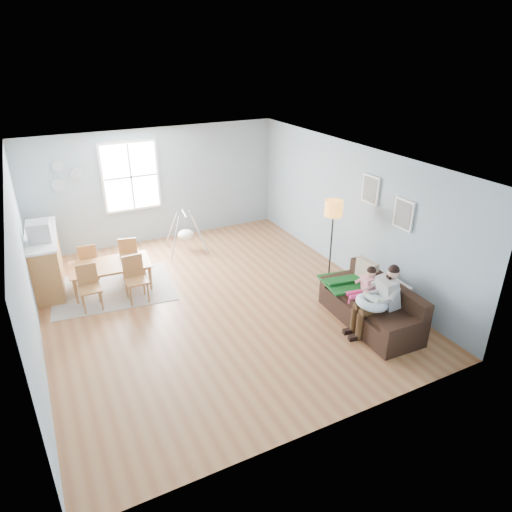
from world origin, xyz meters
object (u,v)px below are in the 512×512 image
monitor (39,232)px  toddler (365,285)px  sofa (373,308)px  floor_lamp (333,215)px  baby_swing (186,234)px  chair_sw (89,285)px  chair_nw (88,260)px  chair_se (135,276)px  counter (45,259)px  father (379,298)px  chair_ne (129,253)px  storage_cube (392,299)px  dining_table (112,277)px

monitor → toddler: bearing=-35.8°
sofa → toddler: bearing=109.0°
floor_lamp → baby_swing: size_ratio=1.67×
chair_sw → chair_nw: chair_sw is taller
monitor → chair_nw: bearing=14.0°
floor_lamp → monitor: (-5.10, 2.08, -0.15)m
sofa → chair_se: 4.35m
counter → chair_sw: bearing=-64.6°
sofa → chair_se: (-3.45, 2.64, 0.22)m
father → chair_se: (-3.31, 2.91, -0.17)m
chair_nw → monitor: 1.15m
chair_ne → baby_swing: bearing=23.1°
chair_ne → chair_sw: bearing=-132.8°
monitor → storage_cube: bearing=-33.5°
dining_table → monitor: size_ratio=3.59×
chair_sw → chair_se: size_ratio=0.95×
floor_lamp → chair_nw: (-4.32, 2.27, -0.99)m
chair_sw → monitor: monitor is taller
father → chair_nw: size_ratio=1.53×
toddler → floor_lamp: 1.62m
dining_table → counter: size_ratio=0.77×
floor_lamp → counter: size_ratio=0.87×
dining_table → chair_nw: size_ratio=1.90×
chair_ne → toddler: bearing=-47.7°
monitor → sofa: bearing=-36.9°
chair_nw → dining_table: bearing=-61.4°
counter → father: bearing=-42.2°
dining_table → chair_nw: (-0.33, 0.61, 0.18)m
storage_cube → baby_swing: size_ratio=0.53×
chair_se → chair_ne: chair_se is taller
monitor → father: bearing=-39.6°
storage_cube → baby_swing: baby_swing is taller
toddler → floor_lamp: floor_lamp is taller
father → baby_swing: father is taller
dining_table → counter: bearing=148.5°
father → storage_cube: bearing=29.2°
counter → toddler: bearing=-38.7°
chair_ne → storage_cube: bearing=-43.8°
counter → chair_ne: bearing=-10.1°
storage_cube → floor_lamp: bearing=101.4°
father → dining_table: father is taller
dining_table → chair_se: bearing=-57.0°
chair_se → chair_ne: (0.14, 1.11, -0.02)m
floor_lamp → chair_sw: (-4.47, 1.15, -0.97)m
chair_nw → chair_ne: 0.81m
father → chair_se: 4.41m
chair_ne → monitor: size_ratio=2.00×
chair_sw → baby_swing: 2.90m
father → chair_ne: (-3.17, 4.03, -0.19)m
sofa → counter: size_ratio=0.99×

